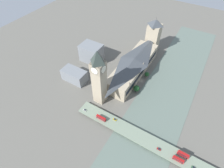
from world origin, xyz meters
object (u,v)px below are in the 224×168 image
Objects in this scene: victoria_tower at (153,35)px; car_northbound_mid at (85,110)px; car_southbound_mid at (194,168)px; double_decker_bus_lead at (183,154)px; clock_tower at (99,76)px; car_southbound_lead at (159,149)px; car_northbound_lead at (115,119)px; double_decker_bus_mid at (101,118)px; road_bridge at (144,139)px; double_decker_bus_rear at (178,159)px; parliament_hall at (134,66)px.

car_northbound_mid is (18.05, 158.96, -21.68)m from victoria_tower.
double_decker_bus_lead is at bearing -27.58° from car_southbound_mid.
double_decker_bus_lead is at bearing 122.09° from victoria_tower.
victoria_tower is 192.45m from car_southbound_mid.
victoria_tower is at bearing -57.91° from double_decker_bus_lead.
clock_tower is 19.34× the size of car_northbound_mid.
car_northbound_lead is at bearing -6.82° from car_southbound_lead.
double_decker_bus_mid is (-18.39, 26.09, -33.98)m from clock_tower.
car_northbound_lead reaches higher than car_northbound_mid.
double_decker_bus_mid is 2.89× the size of car_southbound_mid.
road_bridge is 14.63× the size of double_decker_bus_lead.
clock_tower is at bearing 84.23° from victoria_tower.
clock_tower is 7.13× the size of double_decker_bus_rear.
double_decker_bus_lead is at bearing -164.32° from car_southbound_lead.
double_decker_bus_lead is 2.77× the size of car_southbound_lead.
parliament_hall is 9.20× the size of double_decker_bus_mid.
double_decker_bus_rear is 2.71× the size of car_northbound_mid.
car_southbound_lead is (-73.39, 158.19, -21.65)m from victoria_tower.
car_southbound_mid reaches higher than road_bridge.
double_decker_bus_rear is 2.59× the size of car_southbound_mid.
car_northbound_lead is at bearing -168.73° from car_northbound_mid.
victoria_tower is 0.36× the size of road_bridge.
double_decker_bus_rear is at bearing 3.26° from car_southbound_mid.
clock_tower is 46.62m from double_decker_bus_mid.
car_southbound_lead is at bearing -0.16° from car_southbound_mid.
double_decker_bus_mid is at bearing 0.31° from car_southbound_mid.
car_southbound_mid is (-88.66, 6.64, -0.02)m from car_northbound_lead.
victoria_tower is (-13.41, -132.74, -14.24)m from clock_tower.
car_northbound_lead is at bearing -0.29° from double_decker_bus_lead.
car_southbound_lead is 0.97× the size of car_southbound_mid.
car_southbound_lead is (-91.44, -0.77, 0.03)m from car_northbound_mid.
victoria_tower is at bearing -70.23° from road_bridge.
car_northbound_mid is at bearing -0.08° from double_decker_bus_rear.
parliament_hall is at bearing -41.44° from double_decker_bus_lead.
double_decker_bus_mid is 3.03× the size of car_northbound_mid.
clock_tower reaches higher than car_southbound_mid.
car_southbound_lead is (-54.75, 6.55, -0.01)m from car_northbound_lead.
road_bridge is 15.16× the size of double_decker_bus_rear.
car_northbound_mid is (18.11, 91.04, -8.63)m from parliament_hall.
double_decker_bus_lead is at bearing 179.71° from car_northbound_lead.
clock_tower is 44.71m from car_northbound_mid.
parliament_hall is at bearing -40.12° from car_southbound_mid.
car_northbound_mid is (73.84, 3.72, 1.50)m from road_bridge.
double_decker_bus_lead is 113.62m from car_northbound_mid.
double_decker_bus_lead is at bearing 138.56° from parliament_hall.
car_southbound_mid is at bearing 175.72° from car_northbound_lead.
double_decker_bus_mid is at bearing 0.54° from car_southbound_lead.
car_northbound_lead is (74.07, -7.47, -1.87)m from double_decker_bus_rear.
car_southbound_mid is (-107.25, 90.37, -8.62)m from parliament_hall.
car_northbound_mid is at bearing 0.31° from car_southbound_mid.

